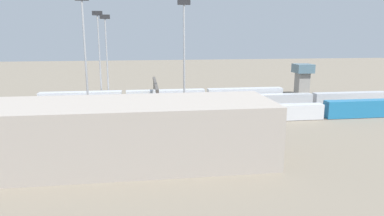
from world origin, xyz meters
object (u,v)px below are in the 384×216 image
(train_on_track_0, at_px, (166,98))
(maintenance_shed, at_px, (119,133))
(light_mast_3, at_px, (85,47))
(train_on_track_2, at_px, (131,108))
(train_on_track_4, at_px, (272,112))
(train_on_track_1, at_px, (192,103))
(signal_gantry, at_px, (156,88))
(light_mast_1, at_px, (184,48))
(control_tower, at_px, (302,77))
(light_mast_2, at_px, (106,49))
(light_mast_0, at_px, (99,47))

(train_on_track_0, bearing_deg, maintenance_shed, 76.67)
(light_mast_3, bearing_deg, train_on_track_2, -124.13)
(train_on_track_4, xyz_separation_m, train_on_track_1, (18.06, -15.00, -0.09))
(train_on_track_4, bearing_deg, train_on_track_2, -15.93)
(train_on_track_0, distance_m, train_on_track_1, 8.84)
(signal_gantry, bearing_deg, train_on_track_1, -154.63)
(train_on_track_0, xyz_separation_m, signal_gantry, (3.27, 10.00, 4.80))
(train_on_track_1, relative_size, light_mast_3, 4.09)
(train_on_track_4, relative_size, train_on_track_0, 0.93)
(train_on_track_0, height_order, light_mast_1, light_mast_1)
(light_mast_3, relative_size, signal_gantry, 1.17)
(train_on_track_0, bearing_deg, train_on_track_1, 145.49)
(train_on_track_0, xyz_separation_m, light_mast_3, (18.60, 23.12, 15.83))
(train_on_track_1, relative_size, control_tower, 10.81)
(light_mast_2, distance_m, maintenance_shed, 48.71)
(control_tower, bearing_deg, signal_gantry, 23.70)
(train_on_track_1, distance_m, light_mast_3, 35.61)
(light_mast_1, relative_size, light_mast_3, 0.98)
(light_mast_1, xyz_separation_m, light_mast_3, (21.53, 0.74, 0.31))
(light_mast_1, relative_size, control_tower, 2.59)
(train_on_track_1, relative_size, signal_gantry, 4.79)
(light_mast_3, bearing_deg, light_mast_0, -89.70)
(light_mast_0, height_order, control_tower, light_mast_0)
(train_on_track_0, height_order, signal_gantry, signal_gantry)
(train_on_track_1, relative_size, train_on_track_2, 11.98)
(light_mast_0, distance_m, signal_gantry, 22.49)
(light_mast_1, height_order, maintenance_shed, light_mast_1)
(train_on_track_4, xyz_separation_m, control_tower, (-23.26, -32.76, 4.45))
(light_mast_1, relative_size, signal_gantry, 1.15)
(train_on_track_0, height_order, light_mast_3, light_mast_3)
(light_mast_3, bearing_deg, maintenance_shed, 110.70)
(light_mast_1, distance_m, signal_gantry, 17.51)
(train_on_track_2, height_order, signal_gantry, signal_gantry)
(light_mast_2, xyz_separation_m, light_mast_3, (1.94, 25.51, 1.45))
(light_mast_0, height_order, maintenance_shed, light_mast_0)
(train_on_track_2, height_order, light_mast_3, light_mast_3)
(light_mast_0, bearing_deg, control_tower, -171.60)
(train_on_track_0, height_order, train_on_track_2, same)
(light_mast_0, bearing_deg, light_mast_1, 130.69)
(train_on_track_2, xyz_separation_m, light_mast_0, (9.03, -12.82, 15.39))
(train_on_track_4, xyz_separation_m, light_mast_1, (22.41, 2.38, 16.03))
(train_on_track_4, relative_size, train_on_track_2, 6.64)
(train_on_track_1, distance_m, train_on_track_2, 17.71)
(train_on_track_4, distance_m, train_on_track_0, 32.28)
(light_mast_1, bearing_deg, train_on_track_0, -82.55)
(train_on_track_1, distance_m, signal_gantry, 12.86)
(train_on_track_0, bearing_deg, light_mast_3, 51.18)
(train_on_track_4, distance_m, light_mast_3, 46.98)
(light_mast_0, bearing_deg, train_on_track_2, 125.16)
(light_mast_2, bearing_deg, light_mast_3, 85.65)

